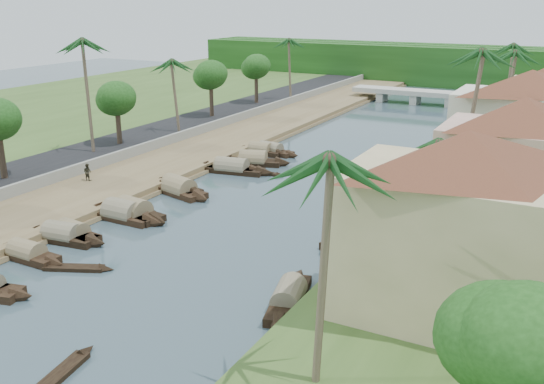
% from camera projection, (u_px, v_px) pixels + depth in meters
% --- Properties ---
extents(ground, '(220.00, 220.00, 0.00)m').
position_uv_depth(ground, '(189.00, 254.00, 43.69)').
color(ground, '#384C55').
rests_on(ground, ground).
extents(left_bank, '(10.00, 180.00, 0.80)m').
position_uv_depth(left_bank, '(175.00, 160.00, 67.52)').
color(left_bank, brown).
rests_on(left_bank, ground).
extents(right_bank, '(16.00, 180.00, 1.20)m').
position_uv_depth(right_bank, '(507.00, 206.00, 51.88)').
color(right_bank, '#355120').
rests_on(right_bank, ground).
extents(road, '(8.00, 180.00, 1.40)m').
position_uv_depth(road, '(116.00, 149.00, 71.21)').
color(road, black).
rests_on(road, ground).
extents(retaining_wall, '(0.40, 180.00, 1.10)m').
position_uv_depth(retaining_wall, '(145.00, 148.00, 69.10)').
color(retaining_wall, gray).
rests_on(retaining_wall, left_bank).
extents(treeline, '(120.00, 14.00, 8.00)m').
position_uv_depth(treeline, '(466.00, 66.00, 126.61)').
color(treeline, '#173E11').
rests_on(treeline, ground).
extents(bridge, '(28.00, 4.00, 2.40)m').
position_uv_depth(bridge, '(433.00, 95.00, 103.75)').
color(bridge, '#ABAA9F').
rests_on(bridge, ground).
extents(building_near, '(14.85, 14.85, 10.20)m').
position_uv_depth(building_near, '(460.00, 224.00, 31.60)').
color(building_near, beige).
rests_on(building_near, right_bank).
extents(building_mid, '(14.11, 14.11, 9.70)m').
position_uv_depth(building_mid, '(518.00, 162.00, 44.70)').
color(building_mid, beige).
rests_on(building_mid, right_bank).
extents(building_far, '(15.59, 15.59, 10.20)m').
position_uv_depth(building_far, '(526.00, 124.00, 56.85)').
color(building_far, beige).
rests_on(building_far, right_bank).
extents(sampan_2, '(7.33, 1.79, 1.96)m').
position_uv_depth(sampan_2, '(27.00, 254.00, 42.79)').
color(sampan_2, black).
rests_on(sampan_2, ground).
extents(sampan_3, '(8.11, 2.57, 2.16)m').
position_uv_depth(sampan_3, '(63.00, 236.00, 45.99)').
color(sampan_3, black).
rests_on(sampan_3, ground).
extents(sampan_4, '(6.93, 2.37, 1.97)m').
position_uv_depth(sampan_4, '(73.00, 233.00, 46.56)').
color(sampan_4, black).
rests_on(sampan_4, ground).
extents(sampan_5, '(8.27, 3.24, 2.53)m').
position_uv_depth(sampan_5, '(133.00, 212.00, 50.96)').
color(sampan_5, black).
rests_on(sampan_5, ground).
extents(sampan_6, '(8.54, 2.34, 2.50)m').
position_uv_depth(sampan_6, '(122.00, 214.00, 50.57)').
color(sampan_6, black).
rests_on(sampan_6, ground).
extents(sampan_7, '(8.23, 3.84, 2.16)m').
position_uv_depth(sampan_7, '(177.00, 187.00, 57.98)').
color(sampan_7, black).
rests_on(sampan_7, ground).
extents(sampan_8, '(8.41, 4.07, 2.50)m').
position_uv_depth(sampan_8, '(180.00, 190.00, 56.93)').
color(sampan_8, black).
rests_on(sampan_8, ground).
extents(sampan_9, '(9.75, 3.34, 2.39)m').
position_uv_depth(sampan_9, '(232.00, 169.00, 64.02)').
color(sampan_9, black).
rests_on(sampan_9, ground).
extents(sampan_10, '(8.46, 3.11, 2.28)m').
position_uv_depth(sampan_10, '(229.00, 168.00, 64.37)').
color(sampan_10, black).
rests_on(sampan_10, ground).
extents(sampan_11, '(8.75, 4.45, 2.43)m').
position_uv_depth(sampan_11, '(253.00, 161.00, 67.06)').
color(sampan_11, black).
rests_on(sampan_11, ground).
extents(sampan_12, '(8.44, 2.88, 2.00)m').
position_uv_depth(sampan_12, '(270.00, 150.00, 71.76)').
color(sampan_12, black).
rests_on(sampan_12, ground).
extents(sampan_13, '(7.45, 1.86, 2.06)m').
position_uv_depth(sampan_13, '(260.00, 151.00, 71.45)').
color(sampan_13, black).
rests_on(sampan_13, ground).
extents(sampan_14, '(3.67, 8.69, 2.09)m').
position_uv_depth(sampan_14, '(289.00, 298.00, 36.51)').
color(sampan_14, black).
rests_on(sampan_14, ground).
extents(sampan_15, '(2.95, 6.58, 1.80)m').
position_uv_depth(sampan_15, '(346.00, 238.00, 45.57)').
color(sampan_15, black).
rests_on(sampan_15, ground).
extents(sampan_16, '(3.44, 7.59, 1.88)m').
position_uv_depth(sampan_16, '(415.00, 180.00, 60.24)').
color(sampan_16, black).
rests_on(sampan_16, ground).
extents(canoe_0, '(1.83, 6.47, 0.85)m').
position_uv_depth(canoe_0, '(54.00, 380.00, 29.22)').
color(canoe_0, black).
rests_on(canoe_0, ground).
extents(canoe_1, '(5.48, 3.10, 0.90)m').
position_uv_depth(canoe_1, '(74.00, 268.00, 41.21)').
color(canoe_1, black).
rests_on(canoe_1, ground).
extents(canoe_2, '(4.98, 0.97, 0.72)m').
position_uv_depth(canoe_2, '(264.00, 173.00, 63.56)').
color(canoe_2, black).
rests_on(canoe_2, ground).
extents(palm_0, '(3.20, 3.20, 11.95)m').
position_uv_depth(palm_0, '(323.00, 164.00, 24.18)').
color(palm_0, '#72604C').
rests_on(palm_0, ground).
extents(palm_1, '(3.20, 3.20, 9.55)m').
position_uv_depth(palm_1, '(435.00, 145.00, 37.18)').
color(palm_1, '#72604C').
rests_on(palm_1, ground).
extents(palm_2, '(3.20, 3.20, 13.85)m').
position_uv_depth(palm_2, '(474.00, 55.00, 49.99)').
color(palm_2, '#72604C').
rests_on(palm_2, ground).
extents(palm_3, '(3.20, 3.20, 12.54)m').
position_uv_depth(palm_3, '(512.00, 55.00, 64.05)').
color(palm_3, '#72604C').
rests_on(palm_3, ground).
extents(palm_5, '(3.20, 3.20, 13.54)m').
position_uv_depth(palm_5, '(83.00, 43.00, 63.63)').
color(palm_5, '#72604C').
rests_on(palm_5, ground).
extents(palm_6, '(3.20, 3.20, 10.34)m').
position_uv_depth(palm_6, '(175.00, 63.00, 74.65)').
color(palm_6, '#72604C').
rests_on(palm_6, ground).
extents(palm_7, '(3.20, 3.20, 12.07)m').
position_uv_depth(palm_7, '(513.00, 47.00, 79.55)').
color(palm_7, '#72604C').
rests_on(palm_7, ground).
extents(palm_8, '(3.20, 3.20, 11.26)m').
position_uv_depth(palm_8, '(291.00, 41.00, 98.39)').
color(palm_8, '#72604C').
rests_on(palm_8, ground).
extents(tree_3, '(4.45, 4.45, 7.08)m').
position_uv_depth(tree_3, '(116.00, 99.00, 69.29)').
color(tree_3, '#49362A').
rests_on(tree_3, ground).
extents(tree_4, '(4.62, 4.62, 7.73)m').
position_uv_depth(tree_4, '(211.00, 76.00, 85.58)').
color(tree_4, '#49362A').
rests_on(tree_4, ground).
extents(tree_5, '(4.39, 4.39, 7.54)m').
position_uv_depth(tree_5, '(256.00, 67.00, 96.67)').
color(tree_5, '#49362A').
rests_on(tree_5, ground).
extents(tree_7, '(5.00, 5.00, 6.92)m').
position_uv_depth(tree_7, '(517.00, 342.00, 21.56)').
color(tree_7, '#49362A').
rests_on(tree_7, ground).
extents(person_far, '(0.84, 0.67, 1.67)m').
position_uv_depth(person_far, '(88.00, 172.00, 58.38)').
color(person_far, '#2E2C20').
rests_on(person_far, left_bank).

